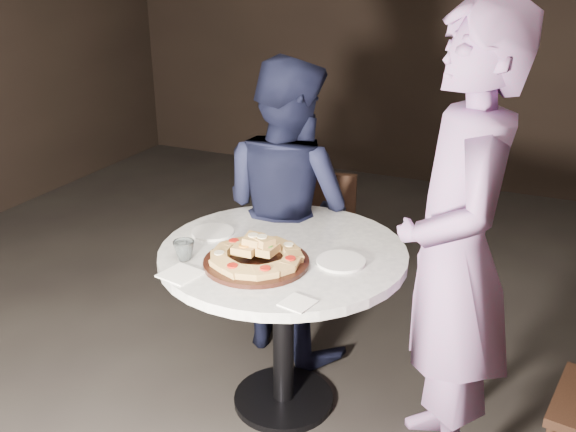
{
  "coord_description": "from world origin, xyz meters",
  "views": [
    {
      "loc": [
        1.05,
        -2.06,
        1.91
      ],
      "look_at": [
        0.04,
        0.18,
        0.91
      ],
      "focal_mm": 40.0,
      "sensor_mm": 36.0,
      "label": 1
    }
  ],
  "objects_px": {
    "water_glass": "(184,250)",
    "serving_board": "(256,262)",
    "chair_far": "(321,228)",
    "table": "(283,280)",
    "diner_navy": "(287,209)",
    "focaccia_pile": "(256,253)",
    "diner_teal": "(455,258)"
  },
  "relations": [
    {
      "from": "serving_board",
      "to": "focaccia_pile",
      "type": "xyz_separation_m",
      "value": [
        -0.0,
        0.0,
        0.04
      ]
    },
    {
      "from": "focaccia_pile",
      "to": "diner_teal",
      "type": "height_order",
      "value": "diner_teal"
    },
    {
      "from": "focaccia_pile",
      "to": "chair_far",
      "type": "distance_m",
      "value": 1.12
    },
    {
      "from": "diner_navy",
      "to": "chair_far",
      "type": "bearing_deg",
      "value": -72.99
    },
    {
      "from": "water_glass",
      "to": "diner_teal",
      "type": "height_order",
      "value": "diner_teal"
    },
    {
      "from": "focaccia_pile",
      "to": "chair_far",
      "type": "bearing_deg",
      "value": 97.48
    },
    {
      "from": "serving_board",
      "to": "diner_navy",
      "type": "height_order",
      "value": "diner_navy"
    },
    {
      "from": "focaccia_pile",
      "to": "diner_navy",
      "type": "bearing_deg",
      "value": 103.87
    },
    {
      "from": "water_glass",
      "to": "chair_far",
      "type": "height_order",
      "value": "water_glass"
    },
    {
      "from": "water_glass",
      "to": "table",
      "type": "bearing_deg",
      "value": 38.07
    },
    {
      "from": "serving_board",
      "to": "water_glass",
      "type": "distance_m",
      "value": 0.3
    },
    {
      "from": "table",
      "to": "diner_teal",
      "type": "xyz_separation_m",
      "value": [
        0.71,
        -0.06,
        0.27
      ]
    },
    {
      "from": "serving_board",
      "to": "diner_navy",
      "type": "distance_m",
      "value": 0.67
    },
    {
      "from": "water_glass",
      "to": "serving_board",
      "type": "bearing_deg",
      "value": 15.81
    },
    {
      "from": "table",
      "to": "diner_navy",
      "type": "bearing_deg",
      "value": 112.43
    },
    {
      "from": "chair_far",
      "to": "focaccia_pile",
      "type": "bearing_deg",
      "value": 83.95
    },
    {
      "from": "serving_board",
      "to": "diner_teal",
      "type": "distance_m",
      "value": 0.76
    },
    {
      "from": "table",
      "to": "focaccia_pile",
      "type": "bearing_deg",
      "value": -103.23
    },
    {
      "from": "chair_far",
      "to": "water_glass",
      "type": "bearing_deg",
      "value": 69.41
    },
    {
      "from": "diner_teal",
      "to": "serving_board",
      "type": "bearing_deg",
      "value": -99.77
    },
    {
      "from": "chair_far",
      "to": "table",
      "type": "bearing_deg",
      "value": 87.74
    },
    {
      "from": "table",
      "to": "diner_teal",
      "type": "distance_m",
      "value": 0.76
    },
    {
      "from": "diner_teal",
      "to": "chair_far",
      "type": "bearing_deg",
      "value": -155.58
    },
    {
      "from": "table",
      "to": "water_glass",
      "type": "bearing_deg",
      "value": -141.93
    },
    {
      "from": "chair_far",
      "to": "diner_navy",
      "type": "height_order",
      "value": "diner_navy"
    },
    {
      "from": "focaccia_pile",
      "to": "table",
      "type": "bearing_deg",
      "value": 76.77
    },
    {
      "from": "table",
      "to": "diner_navy",
      "type": "relative_size",
      "value": 0.75
    },
    {
      "from": "table",
      "to": "diner_navy",
      "type": "height_order",
      "value": "diner_navy"
    },
    {
      "from": "table",
      "to": "serving_board",
      "type": "height_order",
      "value": "serving_board"
    },
    {
      "from": "focaccia_pile",
      "to": "chair_far",
      "type": "relative_size",
      "value": 0.45
    },
    {
      "from": "chair_far",
      "to": "diner_teal",
      "type": "bearing_deg",
      "value": 119.47
    },
    {
      "from": "serving_board",
      "to": "diner_navy",
      "type": "xyz_separation_m",
      "value": [
        -0.16,
        0.65,
        -0.04
      ]
    }
  ]
}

